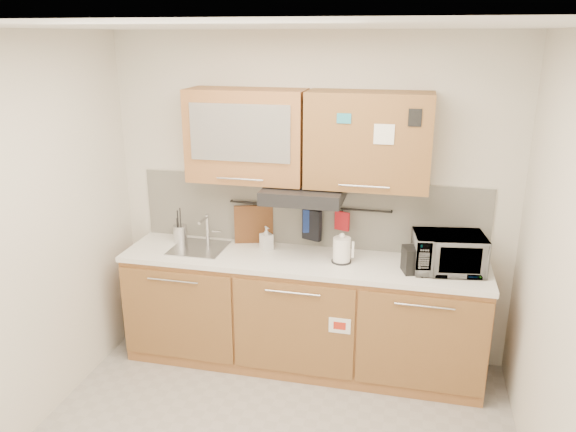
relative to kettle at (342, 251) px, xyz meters
The scene contains 20 objects.
ceiling 2.01m from the kettle, 104.61° to the right, with size 3.20×3.20×0.00m, color white.
wall_back 0.53m from the kettle, 134.51° to the left, with size 3.20×3.20×0.00m, color silver.
wall_left 2.27m from the kettle, 148.16° to the right, with size 3.00×3.00×0.00m, color silver.
wall_right 1.78m from the kettle, 42.57° to the right, with size 3.00×3.00×0.00m, color silver.
base_cabinet 0.68m from the kettle, behind, with size 2.80×0.64×0.88m.
countertop 0.33m from the kettle, behind, with size 2.82×0.62×0.04m, color white.
backsplash 0.47m from the kettle, 135.63° to the left, with size 2.80×0.02×0.56m, color silver.
upper_cabinets 0.89m from the kettle, 156.37° to the left, with size 1.82×0.37×0.70m.
range_hood 0.52m from the kettle, 168.23° to the left, with size 0.60×0.46×0.10m, color black.
sink 1.16m from the kettle, behind, with size 0.42×0.40×0.26m.
utensil_rail 0.48m from the kettle, 139.46° to the left, with size 0.02×0.02×1.30m, color black.
utensil_crock 1.37m from the kettle, behind, with size 0.15×0.15×0.29m.
kettle is the anchor object (origin of this frame).
toaster 0.58m from the kettle, ahead, with size 0.28×0.22×0.19m.
microwave 0.77m from the kettle, ahead, with size 0.50×0.34×0.28m, color #999999.
soap_bottle 0.64m from the kettle, 168.41° to the left, with size 0.09×0.09×0.19m, color #999999.
cutting_board 0.80m from the kettle, 161.91° to the left, with size 0.32×0.02×0.39m, color brown.
oven_mitt 0.41m from the kettle, 139.73° to the left, with size 0.11×0.03×0.19m, color navy.
dark_pouch 0.39m from the kettle, 138.08° to the left, with size 0.16×0.05×0.25m, color black.
pot_holder 0.29m from the kettle, 98.42° to the left, with size 0.12×0.02×0.15m, color red.
Camera 1 is at (0.80, -2.74, 2.56)m, focal length 35.00 mm.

